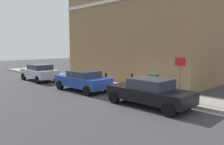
# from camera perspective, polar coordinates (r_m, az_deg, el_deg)

# --- Properties ---
(ground) EXTENTS (80.00, 80.00, 0.00)m
(ground) POSITION_cam_1_polar(r_m,az_deg,el_deg) (12.89, 4.66, -6.77)
(ground) COLOR #38383A
(sidewalk) EXTENTS (2.49, 30.00, 0.15)m
(sidewalk) POSITION_cam_1_polar(r_m,az_deg,el_deg) (18.46, -5.57, -2.42)
(sidewalk) COLOR gray
(sidewalk) RESTS_ON ground
(corner_building) EXTENTS (6.26, 12.72, 9.43)m
(corner_building) POSITION_cam_1_polar(r_m,az_deg,el_deg) (20.23, 7.06, 11.55)
(corner_building) COLOR olive
(corner_building) RESTS_ON ground
(car_black) EXTENTS (1.91, 4.37, 1.41)m
(car_black) POSITION_cam_1_polar(r_m,az_deg,el_deg) (11.35, 9.57, -4.95)
(car_black) COLOR black
(car_black) RESTS_ON ground
(car_blue) EXTENTS (2.00, 4.07, 1.37)m
(car_blue) POSITION_cam_1_polar(r_m,az_deg,el_deg) (15.14, -7.42, -1.96)
(car_blue) COLOR navy
(car_blue) RESTS_ON ground
(car_silver) EXTENTS (1.96, 3.96, 1.44)m
(car_silver) POSITION_cam_1_polar(r_m,az_deg,el_deg) (20.36, -18.01, 0.08)
(car_silver) COLOR #B7B7BC
(car_silver) RESTS_ON ground
(utility_cabinet) EXTENTS (0.46, 0.61, 1.15)m
(utility_cabinet) POSITION_cam_1_polar(r_m,az_deg,el_deg) (14.15, 10.51, -2.83)
(utility_cabinet) COLOR #1E4C28
(utility_cabinet) RESTS_ON sidewalk
(bollard_near_cabinet) EXTENTS (0.14, 0.14, 1.04)m
(bollard_near_cabinet) POSITION_cam_1_polar(r_m,az_deg,el_deg) (15.33, 5.07, -1.91)
(bollard_near_cabinet) COLOR black
(bollard_near_cabinet) RESTS_ON sidewalk
(bollard_far_kerb) EXTENTS (0.14, 0.14, 1.04)m
(bollard_far_kerb) POSITION_cam_1_polar(r_m,az_deg,el_deg) (15.51, -1.56, -1.78)
(bollard_far_kerb) COLOR black
(bollard_far_kerb) RESTS_ON sidewalk
(street_sign) EXTENTS (0.08, 0.60, 2.30)m
(street_sign) POSITION_cam_1_polar(r_m,az_deg,el_deg) (12.22, 16.99, 0.12)
(street_sign) COLOR #59595B
(street_sign) RESTS_ON sidewalk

